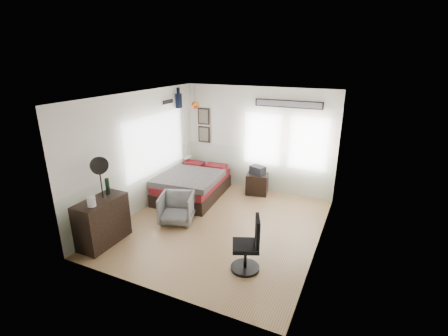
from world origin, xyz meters
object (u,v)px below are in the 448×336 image
(dresser, at_px, (102,221))
(task_chair, at_px, (249,249))
(armchair, at_px, (177,208))
(bed, at_px, (192,185))
(nightstand, at_px, (257,184))

(dresser, bearing_deg, task_chair, 7.78)
(armchair, bearing_deg, dresser, -141.91)
(armchair, bearing_deg, bed, 86.85)
(armchair, height_order, task_chair, task_chair)
(bed, distance_m, dresser, 2.65)
(dresser, xyz_separation_m, armchair, (0.82, 1.28, -0.13))
(dresser, relative_size, armchair, 1.42)
(dresser, bearing_deg, bed, 80.43)
(dresser, distance_m, armchair, 1.53)
(bed, bearing_deg, armchair, -78.61)
(nightstand, distance_m, task_chair, 3.20)
(bed, bearing_deg, task_chair, -47.94)
(task_chair, bearing_deg, dresser, 164.83)
(task_chair, bearing_deg, bed, 113.83)
(dresser, distance_m, task_chair, 2.84)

